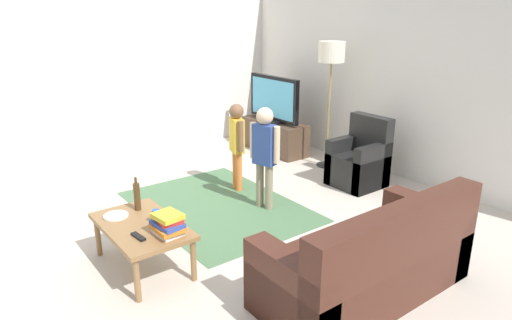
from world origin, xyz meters
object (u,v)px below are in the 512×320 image
(floor_lamp, at_px, (331,59))
(soda_can, at_px, (156,216))
(couch, at_px, (373,264))
(tv_stand, at_px, (274,136))
(tv, at_px, (274,99))
(armchair, at_px, (360,163))
(bottle, at_px, (137,196))
(tv_remote, at_px, (138,237))
(child_center, at_px, (265,149))
(coffee_table, at_px, (142,229))
(book_stack, at_px, (168,224))
(child_near_tv, at_px, (237,139))
(plate, at_px, (116,216))

(floor_lamp, relative_size, soda_can, 14.83)
(couch, distance_m, soda_can, 1.86)
(tv_stand, relative_size, tv, 1.09)
(floor_lamp, bearing_deg, armchair, -13.50)
(bottle, relative_size, tv_remote, 1.89)
(tv, distance_m, couch, 4.03)
(couch, height_order, bottle, couch)
(couch, relative_size, bottle, 5.59)
(child_center, height_order, coffee_table, child_center)
(tv_stand, xyz_separation_m, couch, (3.54, -1.87, 0.05))
(tv, distance_m, coffee_table, 3.75)
(book_stack, relative_size, tv_remote, 1.72)
(couch, bearing_deg, armchair, 133.09)
(coffee_table, bearing_deg, soda_can, 67.38)
(couch, height_order, coffee_table, couch)
(coffee_table, distance_m, soda_can, 0.17)
(tv_stand, distance_m, couch, 4.00)
(child_near_tv, xyz_separation_m, child_center, (0.66, -0.08, 0.05))
(tv, xyz_separation_m, book_stack, (2.35, -3.02, -0.34))
(book_stack, distance_m, plate, 0.64)
(coffee_table, xyz_separation_m, soda_can, (0.05, 0.12, 0.11))
(child_near_tv, height_order, child_center, child_center)
(tv_stand, xyz_separation_m, floor_lamp, (1.03, 0.15, 1.30))
(floor_lamp, bearing_deg, book_stack, -67.45)
(tv_stand, bearing_deg, tv_remote, -55.32)
(tv_stand, relative_size, soda_can, 10.00)
(tv_remote, bearing_deg, book_stack, 60.65)
(floor_lamp, distance_m, soda_can, 3.51)
(tv, relative_size, book_stack, 3.76)
(floor_lamp, distance_m, book_stack, 3.60)
(tv_stand, relative_size, couch, 0.67)
(armchair, distance_m, soda_can, 3.00)
(floor_lamp, relative_size, bottle, 5.53)
(bottle, bearing_deg, book_stack, 0.28)
(tv, height_order, couch, tv)
(tv, distance_m, child_center, 2.22)
(coffee_table, height_order, tv_remote, tv_remote)
(tv, bearing_deg, floor_lamp, 9.56)
(book_stack, relative_size, soda_can, 2.44)
(soda_can, distance_m, plate, 0.41)
(armchair, bearing_deg, soda_can, -84.98)
(tv, height_order, floor_lamp, floor_lamp)
(couch, height_order, plate, couch)
(floor_lamp, relative_size, tv_remote, 10.47)
(soda_can, bearing_deg, child_near_tv, 124.10)
(tv_stand, bearing_deg, child_near_tv, -54.78)
(tv, xyz_separation_m, floor_lamp, (1.03, 0.17, 0.70))
(tv, relative_size, floor_lamp, 0.62)
(tv_remote, bearing_deg, tv, 118.55)
(tv, relative_size, child_near_tv, 1.00)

